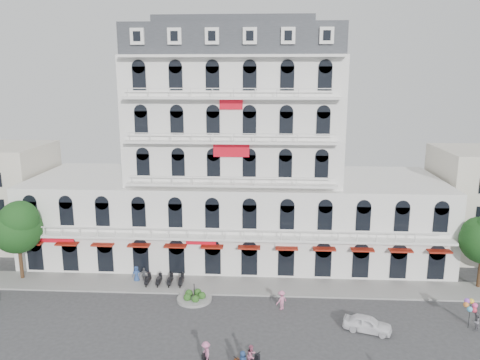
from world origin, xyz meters
name	(u,v)px	position (x,y,z in m)	size (l,w,h in m)	color
ground	(221,337)	(0.00, 0.00, 0.00)	(120.00, 120.00, 0.00)	#38383A
sidewalk	(230,286)	(0.00, 9.00, 0.08)	(53.00, 4.00, 0.16)	gray
main_building	(235,168)	(0.00, 18.00, 9.96)	(45.00, 15.00, 25.80)	silver
traffic_island	(194,297)	(-3.00, 6.00, 0.26)	(3.20, 3.20, 1.60)	gray
parked_scooter_row	(165,286)	(-6.35, 8.80, 0.00)	(4.40, 1.80, 1.10)	black
tree_west_inner	(17,225)	(-20.95, 9.48, 5.68)	(4.76, 4.76, 8.25)	#382314
parked_car	(367,324)	(11.67, 1.51, 0.65)	(1.53, 3.81, 1.30)	white
rider_southwest	(252,358)	(2.56, -4.27, 1.03)	(1.17, 1.44, 2.05)	black
rider_center	(206,355)	(-0.60, -4.21, 1.13)	(0.95, 1.64, 2.15)	black
pedestrian_left	(136,274)	(-9.31, 9.50, 0.83)	(0.81, 0.53, 1.66)	navy
pedestrian_mid	(144,275)	(-8.53, 9.50, 0.76)	(0.89, 0.37, 1.52)	#57595F
pedestrian_right	(281,300)	(4.90, 4.74, 0.87)	(1.12, 0.65, 1.74)	pink
balloon_vendor	(473,314)	(20.22, 2.32, 1.31)	(1.42, 1.29, 2.45)	slate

